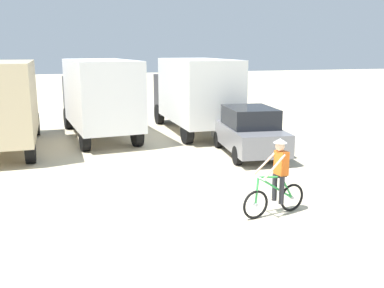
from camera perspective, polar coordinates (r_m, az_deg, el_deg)
name	(u,v)px	position (r m, az deg, el deg)	size (l,w,h in m)	color
ground_plane	(217,223)	(9.85, 3.36, -10.32)	(120.00, 120.00, 0.00)	beige
box_truck_tan_camper	(1,101)	(17.71, -23.85, 5.15)	(2.46, 6.78, 3.35)	#CCB78E
box_truck_avon_van	(99,95)	(19.03, -12.20, 6.38)	(3.02, 6.95, 3.35)	white
box_truck_white_box	(194,92)	(19.83, 0.29, 6.90)	(2.45, 6.77, 3.35)	white
sedan_parked	(249,131)	(15.80, 7.46, 1.70)	(2.18, 4.36, 1.76)	slate
cyclist_orange_shirt	(277,180)	(10.21, 11.14, -4.66)	(1.71, 0.55, 1.82)	black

